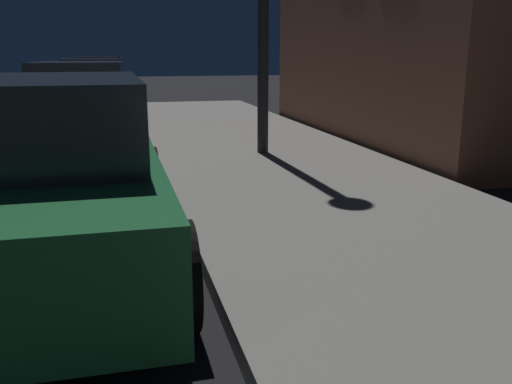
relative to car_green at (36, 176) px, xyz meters
name	(u,v)px	position (x,y,z in m)	size (l,w,h in m)	color
car_green	(36,176)	(0.00, 0.00, 0.00)	(2.00, 4.27, 1.43)	#19592D
car_silver	(82,101)	(0.00, 6.62, 0.00)	(2.12, 4.46, 1.43)	#B7B7BF
car_white	(92,84)	(0.00, 12.47, 0.01)	(2.25, 4.55, 1.43)	silver
car_black	(97,76)	(0.00, 18.42, -0.01)	(2.27, 4.49, 1.43)	black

